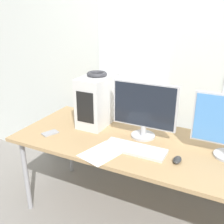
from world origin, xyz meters
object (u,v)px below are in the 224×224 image
Objects in this scene: headphones at (97,74)px; mouse at (177,160)px; pc_tower at (97,100)px; keyboard at (134,149)px; cell_phone at (50,133)px; monitor_main at (144,109)px.

headphones is 0.93m from mouse.
pc_tower reaches higher than mouse.
keyboard is at bearing -33.14° from headphones.
pc_tower is 0.23m from headphones.
keyboard is at bearing 27.01° from cell_phone.
mouse is (0.33, -0.25, -0.22)m from monitor_main.
monitor_main is (0.44, -0.07, 0.02)m from pc_tower.
pc_tower is at bearing -90.00° from headphones.
monitor_main is at bearing 142.89° from mouse.
pc_tower is 0.94× the size of keyboard.
monitor_main reaches higher than cell_phone.
headphones reaches higher than mouse.
headphones is at bearing 90.00° from pc_tower.
mouse is at bearing -22.68° from headphones.
headphones is 0.61m from cell_phone.
pc_tower is at bearing 78.86° from cell_phone.
cell_phone is at bearing -178.03° from mouse.
cell_phone is (-0.24, -0.36, -0.43)m from headphones.
keyboard is 3.15× the size of cell_phone.
keyboard is 4.80× the size of mouse.
mouse reaches higher than keyboard.
mouse reaches higher than cell_phone.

